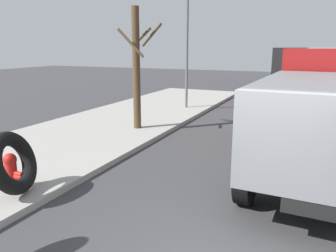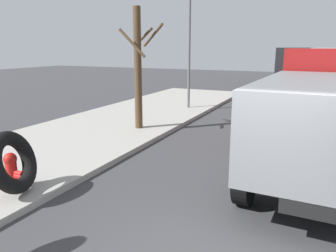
{
  "view_description": "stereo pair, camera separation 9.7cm",
  "coord_description": "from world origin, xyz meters",
  "px_view_note": "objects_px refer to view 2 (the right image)",
  "views": [
    {
      "loc": [
        -4.02,
        -0.71,
        3.04
      ],
      "look_at": [
        3.08,
        2.47,
        1.19
      ],
      "focal_mm": 35.62,
      "sensor_mm": 36.0,
      "label": 1
    },
    {
      "loc": [
        -3.98,
        -0.8,
        3.04
      ],
      "look_at": [
        3.08,
        2.47,
        1.19
      ],
      "focal_mm": 35.62,
      "sensor_mm": 36.0,
      "label": 2
    }
  ],
  "objects_px": {
    "dump_truck_gray": "(327,109)",
    "bare_tree": "(138,66)",
    "dump_truck_red": "(334,75)",
    "fire_hydrant": "(12,169)",
    "street_light_pole": "(189,44)",
    "loose_tire": "(13,162)",
    "dump_truck_blue": "(297,66)"
  },
  "relations": [
    {
      "from": "dump_truck_gray",
      "to": "bare_tree",
      "type": "distance_m",
      "value": 6.39
    },
    {
      "from": "dump_truck_gray",
      "to": "bare_tree",
      "type": "xyz_separation_m",
      "value": [
        1.73,
        6.1,
        0.76
      ]
    },
    {
      "from": "bare_tree",
      "to": "dump_truck_red",
      "type": "bearing_deg",
      "value": -35.08
    },
    {
      "from": "fire_hydrant",
      "to": "street_light_pole",
      "type": "relative_size",
      "value": 0.13
    },
    {
      "from": "loose_tire",
      "to": "street_light_pole",
      "type": "distance_m",
      "value": 10.96
    },
    {
      "from": "dump_truck_gray",
      "to": "bare_tree",
      "type": "height_order",
      "value": "bare_tree"
    },
    {
      "from": "fire_hydrant",
      "to": "dump_truck_red",
      "type": "relative_size",
      "value": 0.11
    },
    {
      "from": "fire_hydrant",
      "to": "dump_truck_red",
      "type": "height_order",
      "value": "dump_truck_red"
    },
    {
      "from": "dump_truck_red",
      "to": "dump_truck_blue",
      "type": "xyz_separation_m",
      "value": [
        8.75,
        2.5,
        0.0
      ]
    },
    {
      "from": "dump_truck_red",
      "to": "bare_tree",
      "type": "distance_m",
      "value": 11.32
    },
    {
      "from": "loose_tire",
      "to": "bare_tree",
      "type": "relative_size",
      "value": 0.3
    },
    {
      "from": "dump_truck_red",
      "to": "dump_truck_blue",
      "type": "distance_m",
      "value": 9.1
    },
    {
      "from": "fire_hydrant",
      "to": "dump_truck_gray",
      "type": "relative_size",
      "value": 0.11
    },
    {
      "from": "dump_truck_gray",
      "to": "bare_tree",
      "type": "relative_size",
      "value": 1.67
    },
    {
      "from": "bare_tree",
      "to": "fire_hydrant",
      "type": "bearing_deg",
      "value": -177.82
    },
    {
      "from": "dump_truck_blue",
      "to": "dump_truck_red",
      "type": "bearing_deg",
      "value": -164.03
    },
    {
      "from": "loose_tire",
      "to": "dump_truck_red",
      "type": "height_order",
      "value": "dump_truck_red"
    },
    {
      "from": "loose_tire",
      "to": "dump_truck_red",
      "type": "bearing_deg",
      "value": -21.44
    },
    {
      "from": "dump_truck_blue",
      "to": "dump_truck_gray",
      "type": "bearing_deg",
      "value": -173.87
    },
    {
      "from": "fire_hydrant",
      "to": "loose_tire",
      "type": "bearing_deg",
      "value": -122.75
    },
    {
      "from": "dump_truck_red",
      "to": "dump_truck_blue",
      "type": "height_order",
      "value": "same"
    },
    {
      "from": "loose_tire",
      "to": "bare_tree",
      "type": "height_order",
      "value": "bare_tree"
    },
    {
      "from": "dump_truck_gray",
      "to": "dump_truck_blue",
      "type": "bearing_deg",
      "value": 6.13
    },
    {
      "from": "dump_truck_blue",
      "to": "street_light_pole",
      "type": "distance_m",
      "value": 13.93
    },
    {
      "from": "bare_tree",
      "to": "street_light_pole",
      "type": "bearing_deg",
      "value": -0.89
    },
    {
      "from": "dump_truck_gray",
      "to": "dump_truck_blue",
      "type": "distance_m",
      "value": 19.83
    },
    {
      "from": "loose_tire",
      "to": "street_light_pole",
      "type": "bearing_deg",
      "value": 2.35
    },
    {
      "from": "bare_tree",
      "to": "street_light_pole",
      "type": "relative_size",
      "value": 0.7
    },
    {
      "from": "dump_truck_gray",
      "to": "dump_truck_red",
      "type": "xyz_separation_m",
      "value": [
        10.97,
        -0.39,
        0.0
      ]
    },
    {
      "from": "dump_truck_red",
      "to": "street_light_pole",
      "type": "distance_m",
      "value": 8.0
    },
    {
      "from": "fire_hydrant",
      "to": "loose_tire",
      "type": "xyz_separation_m",
      "value": [
        -0.19,
        -0.29,
        0.26
      ]
    },
    {
      "from": "loose_tire",
      "to": "dump_truck_red",
      "type": "distance_m",
      "value": 16.37
    }
  ]
}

